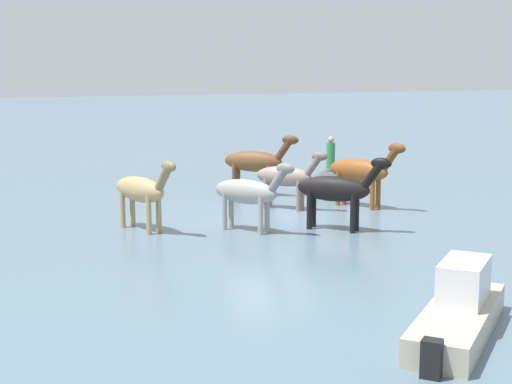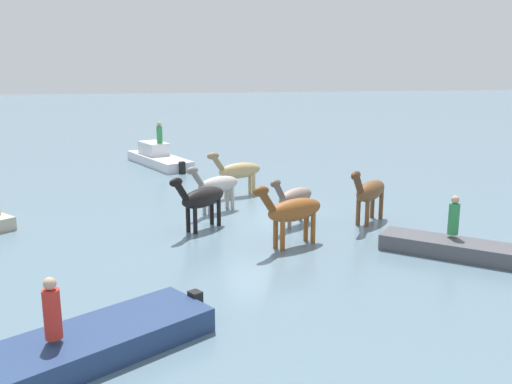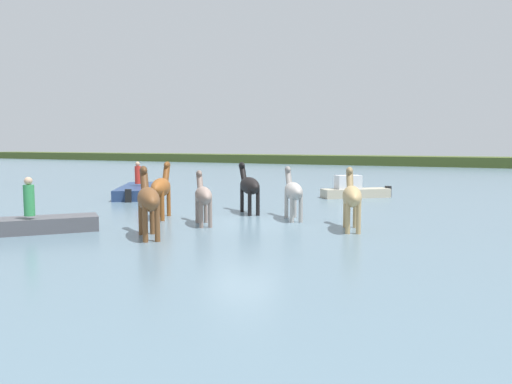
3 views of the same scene
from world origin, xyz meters
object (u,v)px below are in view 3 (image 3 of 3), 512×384
horse_rear_stallion (352,196)px  boat_motor_center (137,192)px  horse_dun_straggler (203,196)px  person_watcher_seated (29,198)px  horse_dark_mare (161,188)px  horse_gray_outer (249,186)px  person_spotter_bow (138,174)px  boat_dinghy_port (354,192)px  horse_lead (148,199)px  horse_mid_herd (293,191)px  boat_skiff_near (28,228)px

horse_rear_stallion → boat_motor_center: size_ratio=0.43×
horse_dun_straggler → person_watcher_seated: 5.43m
horse_dark_mare → boat_motor_center: size_ratio=0.44×
horse_gray_outer → person_spotter_bow: bearing=25.2°
horse_rear_stallion → person_spotter_bow: size_ratio=2.11×
boat_dinghy_port → person_spotter_bow: person_spotter_bow is taller
horse_gray_outer → person_spotter_bow: size_ratio=1.82×
horse_dark_mare → person_watcher_seated: 4.81m
horse_gray_outer → horse_dun_straggler: horse_gray_outer is taller
horse_lead → horse_mid_herd: bearing=-70.3°
boat_motor_center → person_spotter_bow: bearing=-7.8°
horse_lead → boat_dinghy_port: bearing=-54.6°
horse_dark_mare → boat_motor_center: (-6.18, 5.88, -0.95)m
horse_gray_outer → horse_lead: bearing=135.2°
boat_dinghy_port → person_watcher_seated: person_watcher_seated is taller
horse_dun_straggler → horse_rear_stallion: 4.99m
horse_lead → horse_gray_outer: 5.95m
person_watcher_seated → horse_dun_straggler: bearing=46.9°
horse_mid_herd → horse_lead: horse_lead is taller
horse_dark_mare → boat_dinghy_port: (4.37, 10.35, -0.84)m
boat_motor_center → person_spotter_bow: size_ratio=4.87×
horse_mid_herd → person_spotter_bow: size_ratio=1.89×
horse_mid_herd → person_watcher_seated: (-5.99, -6.43, 0.07)m
horse_dark_mare → person_spotter_bow: (-6.28, 6.09, 0.03)m
boat_skiff_near → person_watcher_seated: size_ratio=3.22×
horse_mid_herd → horse_dark_mare: bearing=78.6°
horse_rear_stallion → person_spotter_bow: (-13.35, 5.45, 0.08)m
horse_lead → boat_skiff_near: (-3.83, -1.11, -0.98)m
horse_mid_herd → horse_dun_straggler: horse_mid_herd is taller
horse_lead → person_watcher_seated: (-3.56, -1.25, -0.02)m
horse_dun_straggler → person_watcher_seated: bearing=96.5°
horse_gray_outer → horse_rear_stallion: 5.15m
horse_dun_straggler → boat_motor_center: horse_dun_straggler is taller
boat_skiff_near → boat_dinghy_port: 16.01m
horse_gray_outer → horse_dark_mare: 3.49m
boat_dinghy_port → horse_rear_stallion: bearing=64.4°
horse_lead → person_watcher_seated: bearing=64.2°
person_spotter_bow → horse_mid_herd: bearing=-21.4°
horse_mid_herd → horse_dun_straggler: size_ratio=1.12×
boat_skiff_near → horse_dun_straggler: bearing=-5.8°
boat_motor_center → horse_lead: bearing=-170.7°
horse_rear_stallion → person_spotter_bow: horse_rear_stallion is taller
horse_dark_mare → boat_skiff_near: (-1.73, -4.45, -0.98)m
horse_mid_herd → boat_skiff_near: horse_mid_herd is taller
horse_dun_straggler → horse_rear_stallion: (4.82, 1.26, 0.09)m
boat_dinghy_port → person_watcher_seated: (-5.83, -14.94, 0.82)m
horse_rear_stallion → horse_dark_mare: (-7.08, -0.64, 0.05)m
horse_gray_outer → horse_rear_stallion: bearing=-155.2°
boat_skiff_near → person_watcher_seated: (0.27, -0.13, 0.96)m
horse_dun_straggler → horse_dark_mare: 2.34m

